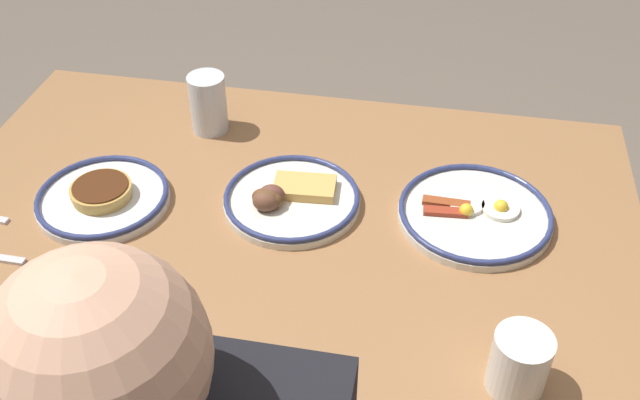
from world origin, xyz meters
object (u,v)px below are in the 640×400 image
coffee_mug (520,360)px  drinking_glass (208,106)px  plate_center_pancakes (475,213)px  plate_far_companion (290,198)px  plate_near_main (103,197)px  cell_phone (110,320)px

coffee_mug → drinking_glass: bearing=-41.3°
plate_center_pancakes → plate_far_companion: bearing=4.1°
plate_far_companion → coffee_mug: (-0.39, 0.32, 0.03)m
coffee_mug → plate_far_companion: bearing=-39.3°
drinking_glass → plate_near_main: bearing=66.3°
plate_center_pancakes → coffee_mug: bearing=100.3°
drinking_glass → cell_phone: drinking_glass is taller
drinking_glass → cell_phone: (-0.01, 0.53, -0.05)m
plate_center_pancakes → cell_phone: bearing=32.6°
plate_far_companion → coffee_mug: size_ratio=2.17×
plate_far_companion → coffee_mug: coffee_mug is taller
plate_center_pancakes → coffee_mug: 0.35m
plate_near_main → plate_center_pancakes: (-0.66, -0.08, -0.00)m
coffee_mug → drinking_glass: (0.61, -0.53, 0.00)m
coffee_mug → drinking_glass: size_ratio=0.94×
plate_far_companion → cell_phone: size_ratio=1.72×
plate_near_main → coffee_mug: size_ratio=2.10×
drinking_glass → coffee_mug: bearing=138.7°
plate_center_pancakes → drinking_glass: bearing=-19.0°
cell_phone → coffee_mug: bearing=168.8°
plate_near_main → cell_phone: plate_near_main is taller
plate_center_pancakes → coffee_mug: size_ratio=2.38×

